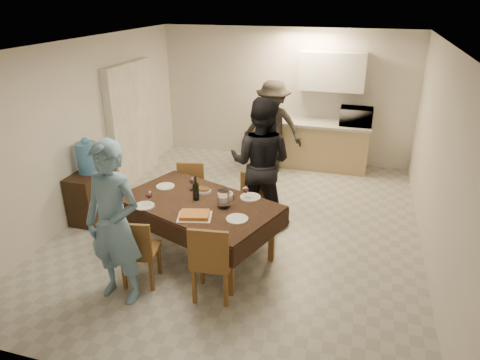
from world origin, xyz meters
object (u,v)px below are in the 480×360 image
object	(u,v)px
console	(93,195)
person_far	(261,163)
dining_table	(199,204)
savoury_tart	(195,215)
wine_bottle	(196,188)
microwave	(356,116)
person_near	(114,224)
person_kitchen	(273,127)
water_jug	(87,158)
water_pitcher	(223,199)

from	to	relation	value
console	person_far	size ratio (longest dim) A/B	0.42
dining_table	console	world-z (taller)	dining_table
console	savoury_tart	size ratio (longest dim) A/B	2.06
wine_bottle	microwave	bearing A→B (deg)	62.53
person_near	microwave	bearing A→B (deg)	69.22
person_near	person_far	xyz separation A→B (m)	(1.10, 2.10, 0.03)
console	person_far	distance (m)	2.60
savoury_tart	person_near	distance (m)	0.94
wine_bottle	person_kitchen	size ratio (longest dim) A/B	0.19
dining_table	wine_bottle	xyz separation A→B (m)	(-0.05, 0.05, 0.20)
console	person_kitchen	bearing A→B (deg)	49.68
person_kitchen	water_jug	bearing A→B (deg)	-130.32
wine_bottle	dining_table	bearing A→B (deg)	-45.00
console	person_near	xyz separation A→B (m)	(1.38, -1.55, 0.56)
console	person_kitchen	size ratio (longest dim) A/B	0.46
savoury_tart	person_near	size ratio (longest dim) A/B	0.21
water_pitcher	microwave	bearing A→B (deg)	68.47
console	person_kitchen	distance (m)	3.45
dining_table	wine_bottle	distance (m)	0.21
console	person_kitchen	xyz separation A→B (m)	(2.21, 2.60, 0.50)
person_near	person_far	distance (m)	2.37
water_jug	wine_bottle	xyz separation A→B (m)	(1.88, -0.45, -0.05)
person_near	person_kitchen	bearing A→B (deg)	84.66
person_far	wine_bottle	bearing A→B (deg)	61.31
microwave	person_near	distance (m)	5.16
person_kitchen	wine_bottle	bearing A→B (deg)	-96.20
water_pitcher	person_kitchen	distance (m)	3.15
person_kitchen	console	bearing A→B (deg)	-130.32
water_pitcher	person_far	size ratio (longest dim) A/B	0.12
person_kitchen	person_near	bearing A→B (deg)	-101.32
dining_table	water_pitcher	world-z (taller)	water_pitcher
savoury_tart	microwave	size ratio (longest dim) A/B	0.67
person_near	water_pitcher	bearing A→B (deg)	53.99
wine_bottle	savoury_tart	bearing A→B (deg)	-70.77
dining_table	savoury_tart	distance (m)	0.40
wine_bottle	microwave	world-z (taller)	microwave
wine_bottle	person_near	xyz separation A→B (m)	(-0.50, -1.10, 0.00)
console	person_near	bearing A→B (deg)	-48.35
wine_bottle	water_pitcher	xyz separation A→B (m)	(0.40, -0.10, -0.05)
dining_table	savoury_tart	bearing A→B (deg)	-54.97
console	person_kitchen	world-z (taller)	person_kitchen
dining_table	person_near	bearing A→B (deg)	-97.36
dining_table	person_far	world-z (taller)	person_far
savoury_tart	dining_table	bearing A→B (deg)	104.74
water_jug	water_pitcher	size ratio (longest dim) A/B	2.03
water_jug	person_kitchen	world-z (taller)	person_kitchen
console	savoury_tart	distance (m)	2.25
dining_table	water_jug	xyz separation A→B (m)	(-1.93, 0.50, 0.24)
water_pitcher	wine_bottle	bearing A→B (deg)	165.96
console	person_near	size ratio (longest dim) A/B	0.44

